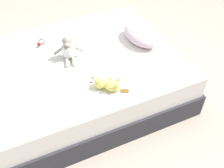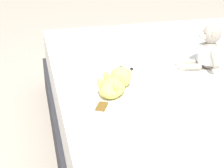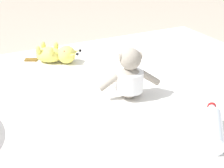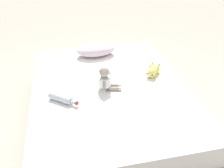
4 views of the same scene
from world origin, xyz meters
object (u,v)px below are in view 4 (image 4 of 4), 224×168
object	(u,v)px
bed	(110,105)
plush_monkey	(106,80)
plush_yellow_creature	(153,71)
glass_bottle	(61,98)
pillow	(96,50)

from	to	relation	value
bed	plush_monkey	bearing A→B (deg)	-133.27
plush_yellow_creature	glass_bottle	xyz separation A→B (m)	(-0.96, -0.28, -0.01)
glass_bottle	bed	bearing A→B (deg)	20.49
bed	plush_monkey	size ratio (longest dim) A/B	7.00
plush_monkey	glass_bottle	xyz separation A→B (m)	(-0.42, -0.12, -0.06)
pillow	glass_bottle	world-z (taller)	pillow
plush_monkey	plush_yellow_creature	size ratio (longest dim) A/B	0.97
bed	glass_bottle	world-z (taller)	glass_bottle
bed	glass_bottle	bearing A→B (deg)	-159.51
plush_monkey	plush_yellow_creature	bearing A→B (deg)	16.77
pillow	plush_monkey	world-z (taller)	plush_monkey
bed	plush_monkey	xyz separation A→B (m)	(-0.05, -0.06, 0.34)
bed	pillow	world-z (taller)	pillow
pillow	plush_yellow_creature	size ratio (longest dim) A/B	1.65
pillow	plush_yellow_creature	world-z (taller)	pillow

